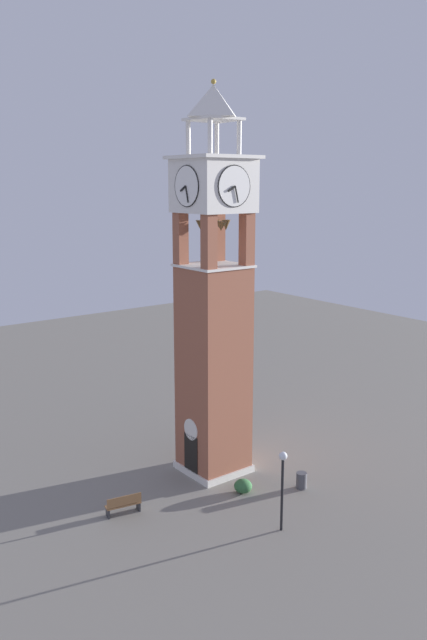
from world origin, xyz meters
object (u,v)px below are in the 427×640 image
at_px(clock_tower, 213,317).
at_px(lamp_post, 283,476).
at_px(park_bench, 124,504).
at_px(trash_bin, 301,480).

height_order(clock_tower, lamp_post, clock_tower).
bearing_deg(lamp_post, clock_tower, 168.79).
relative_size(park_bench, lamp_post, 0.46).
distance_m(clock_tower, trash_bin, 9.06).
height_order(park_bench, lamp_post, lamp_post).
height_order(clock_tower, trash_bin, clock_tower).
bearing_deg(park_bench, lamp_post, 41.72).
bearing_deg(park_bench, clock_tower, 100.96).
relative_size(lamp_post, trash_bin, 4.49).
bearing_deg(clock_tower, lamp_post, -11.21).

